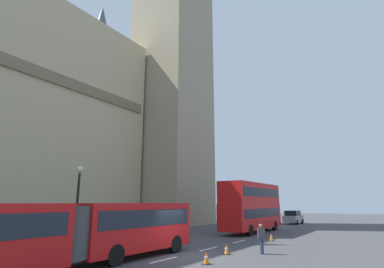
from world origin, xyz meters
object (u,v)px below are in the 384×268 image
(double_decker_bus, at_px, (252,205))
(traffic_cone_middle, at_px, (226,249))
(pedestrian_near_cones, at_px, (261,238))
(sedan_lead, at_px, (293,217))
(traffic_cone_east, at_px, (271,237))
(articulated_bus, at_px, (66,230))
(street_lamp, at_px, (77,201))
(traffic_cone_west, at_px, (206,258))

(double_decker_bus, relative_size, traffic_cone_middle, 18.11)
(traffic_cone_middle, xyz_separation_m, pedestrian_near_cones, (1.30, -1.65, 0.63))
(sedan_lead, bearing_deg, pedestrian_near_cones, -168.21)
(sedan_lead, relative_size, traffic_cone_middle, 7.59)
(traffic_cone_middle, distance_m, traffic_cone_east, 7.55)
(articulated_bus, distance_m, street_lamp, 5.97)
(articulated_bus, relative_size, sedan_lead, 3.67)
(double_decker_bus, height_order, traffic_cone_middle, double_decker_bus)
(traffic_cone_west, distance_m, street_lamp, 9.42)
(double_decker_bus, bearing_deg, sedan_lead, 0.30)
(traffic_cone_east, bearing_deg, sedan_lead, 10.95)
(street_lamp, xyz_separation_m, pedestrian_near_cones, (5.52, -10.10, -2.14))
(traffic_cone_east, xyz_separation_m, pedestrian_near_cones, (-6.25, -1.62, 0.63))
(street_lamp, bearing_deg, sedan_lead, -7.70)
(double_decker_bus, distance_m, traffic_cone_middle, 14.20)
(articulated_bus, relative_size, traffic_cone_middle, 27.82)
(traffic_cone_west, xyz_separation_m, pedestrian_near_cones, (4.36, -1.17, 0.63))
(traffic_cone_middle, bearing_deg, double_decker_bus, 16.40)
(double_decker_bus, bearing_deg, traffic_cone_west, -164.95)
(traffic_cone_middle, xyz_separation_m, street_lamp, (-4.21, 8.45, 2.77))
(sedan_lead, height_order, traffic_cone_middle, sedan_lead)
(double_decker_bus, distance_m, street_lamp, 18.20)
(pedestrian_near_cones, bearing_deg, street_lamp, 118.63)
(articulated_bus, height_order, pedestrian_near_cones, articulated_bus)
(articulated_bus, relative_size, pedestrian_near_cones, 9.55)
(articulated_bus, bearing_deg, pedestrian_near_cones, -31.28)
(traffic_cone_middle, relative_size, pedestrian_near_cones, 0.34)
(double_decker_bus, distance_m, pedestrian_near_cones, 13.47)
(traffic_cone_west, height_order, street_lamp, street_lamp)
(traffic_cone_west, bearing_deg, double_decker_bus, 15.05)
(traffic_cone_east, bearing_deg, pedestrian_near_cones, -165.45)
(pedestrian_near_cones, bearing_deg, traffic_cone_east, 14.55)
(traffic_cone_east, height_order, street_lamp, street_lamp)
(double_decker_bus, relative_size, street_lamp, 1.99)
(street_lamp, distance_m, pedestrian_near_cones, 11.71)
(articulated_bus, xyz_separation_m, sedan_lead, (36.41, 0.08, -0.83))
(double_decker_bus, bearing_deg, street_lamp, 165.67)
(double_decker_bus, bearing_deg, articulated_bus, -179.99)
(traffic_cone_west, distance_m, pedestrian_near_cones, 4.55)
(sedan_lead, bearing_deg, double_decker_bus, -179.70)
(street_lamp, bearing_deg, double_decker_bus, -14.33)
(sedan_lead, height_order, traffic_cone_east, sedan_lead)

